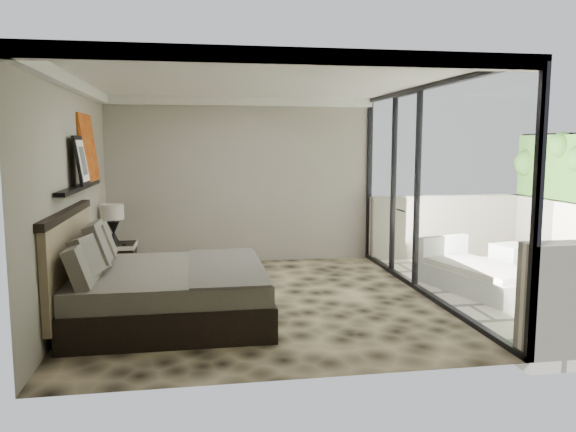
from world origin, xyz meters
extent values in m
plane|color=black|center=(0.00, 0.00, 0.00)|extent=(5.00, 5.00, 0.00)
cube|color=silver|center=(0.00, 0.00, 2.79)|extent=(4.50, 5.00, 0.02)
cube|color=gray|center=(0.00, 2.49, 1.40)|extent=(4.50, 0.02, 2.80)
cube|color=gray|center=(-2.24, 0.00, 1.40)|extent=(0.02, 5.00, 2.80)
cube|color=white|center=(2.25, 0.00, 1.40)|extent=(0.08, 5.00, 2.80)
cube|color=beige|center=(3.75, 0.00, -0.06)|extent=(3.00, 5.00, 0.12)
cube|color=black|center=(-2.18, 0.10, 1.50)|extent=(0.12, 2.20, 0.05)
cube|color=black|center=(-1.08, -0.60, 0.19)|extent=(2.18, 2.07, 0.37)
cube|color=#555247|center=(-1.08, -0.60, 0.49)|extent=(2.12, 2.01, 0.23)
cube|color=#48473E|center=(-0.46, -0.60, 0.61)|extent=(0.83, 2.05, 0.03)
cube|color=#927E5D|center=(-2.20, -0.60, 0.73)|extent=(0.08, 2.17, 1.04)
cube|color=black|center=(-1.99, 1.66, 0.29)|extent=(0.64, 0.64, 0.58)
cone|color=black|center=(-2.03, 1.67, 0.60)|extent=(0.19, 0.19, 0.17)
cone|color=black|center=(-2.03, 1.67, 0.77)|extent=(0.19, 0.19, 0.17)
cylinder|color=beige|center=(-2.03, 1.67, 1.01)|extent=(0.33, 0.33, 0.22)
cube|color=#AC0E11|center=(-2.19, 0.84, 1.97)|extent=(0.13, 0.90, 0.90)
cube|color=black|center=(-2.14, 0.03, 1.82)|extent=(0.11, 0.50, 0.60)
cube|color=silver|center=(3.95, 0.62, 0.26)|extent=(0.62, 0.62, 0.51)
cube|color=silver|center=(3.07, -0.04, 0.15)|extent=(1.24, 1.83, 0.29)
cube|color=beige|center=(3.07, -0.04, 0.33)|extent=(1.17, 1.72, 0.08)
cube|color=silver|center=(2.87, 0.72, 0.48)|extent=(0.84, 0.34, 0.37)
camera|label=1|loc=(-0.80, -7.06, 2.03)|focal=35.00mm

